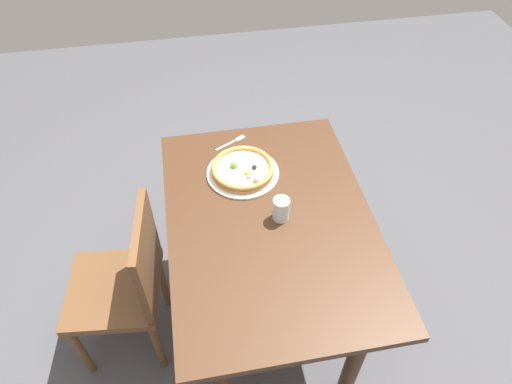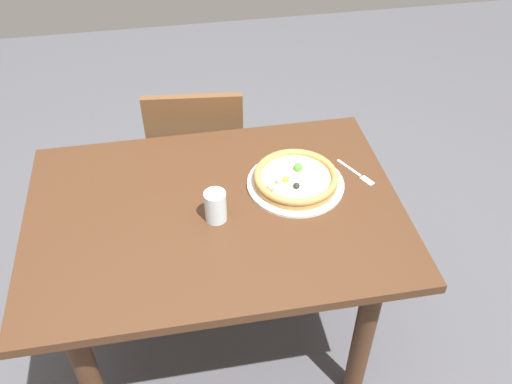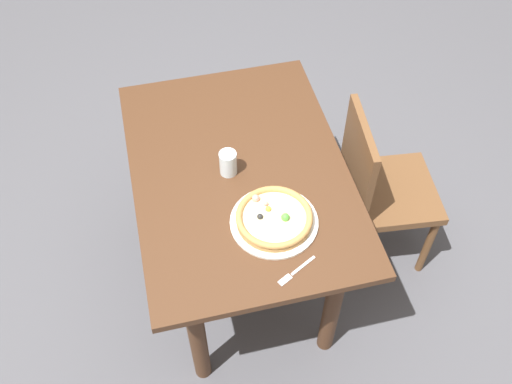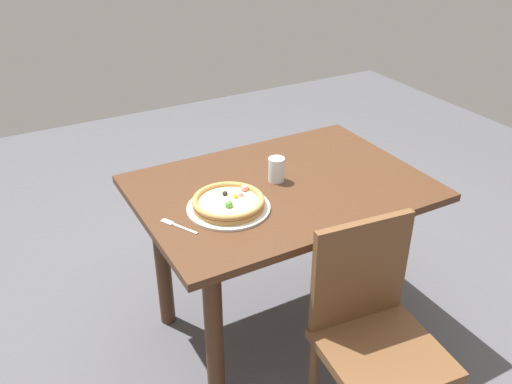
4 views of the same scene
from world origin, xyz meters
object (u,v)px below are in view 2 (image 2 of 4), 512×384
at_px(fork, 358,174).
at_px(dining_table, 217,238).
at_px(pizza, 296,178).
at_px(drinking_glass, 217,206).
at_px(plate, 295,184).
at_px(chair_near, 199,159).

bearing_deg(fork, dining_table, -108.39).
height_order(pizza, drinking_glass, drinking_glass).
relative_size(plate, pizza, 1.15).
distance_m(chair_near, fork, 0.80).
bearing_deg(drinking_glass, fork, -165.84).
bearing_deg(pizza, drinking_glass, 22.11).
relative_size(fork, drinking_glass, 1.49).
bearing_deg(chair_near, pizza, -57.14).
relative_size(dining_table, chair_near, 1.37).
relative_size(dining_table, plate, 3.68).
relative_size(plate, fork, 2.09).
relative_size(dining_table, drinking_glass, 11.47).
bearing_deg(fork, plate, -114.20).
relative_size(plate, drinking_glass, 3.12).
bearing_deg(fork, chair_near, -165.13).
distance_m(chair_near, drinking_glass, 0.76).
distance_m(chair_near, pizza, 0.71).
height_order(chair_near, drinking_glass, drinking_glass).
bearing_deg(chair_near, dining_table, -83.27).
distance_m(plate, pizza, 0.03).
distance_m(fork, drinking_glass, 0.51).
bearing_deg(chair_near, plate, -57.07).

